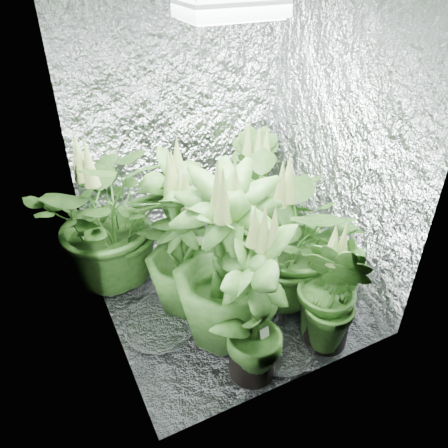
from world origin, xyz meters
name	(u,v)px	position (x,y,z in m)	size (l,w,h in m)	color
ground	(229,294)	(0.00, 0.00, 0.00)	(1.60, 1.60, 0.00)	silver
walls	(230,166)	(0.00, 0.00, 1.00)	(1.62, 1.62, 2.00)	silver
grow_lamp	(231,9)	(0.00, 0.00, 1.83)	(0.50, 0.30, 0.22)	gray
plant_a	(110,217)	(-0.64, 0.51, 0.54)	(1.16, 1.16, 1.14)	black
plant_b	(180,225)	(-0.23, 0.28, 0.50)	(0.68, 0.68, 1.08)	black
plant_c	(257,187)	(0.56, 0.61, 0.43)	(0.63, 0.63, 0.96)	black
plant_d	(184,252)	(-0.30, 0.04, 0.45)	(0.65, 0.65, 0.99)	black
plant_e	(293,241)	(0.34, -0.22, 0.50)	(1.06, 1.06, 1.06)	black
plant_f	(255,308)	(-0.18, -0.64, 0.50)	(0.68, 0.68, 1.08)	black
plant_g	(332,293)	(0.34, -0.64, 0.40)	(0.46, 0.46, 0.88)	black
plant_h	(225,264)	(-0.19, -0.31, 0.56)	(0.83, 0.83, 1.20)	black
circulation_fan	(258,214)	(0.60, 0.63, 0.15)	(0.17, 0.31, 0.36)	black
plant_label	(265,335)	(-0.12, -0.67, 0.30)	(0.06, 0.01, 0.09)	white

